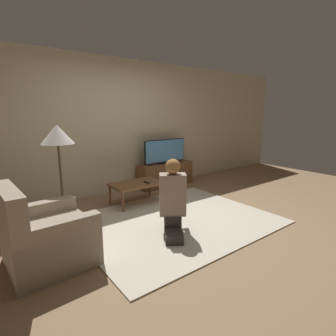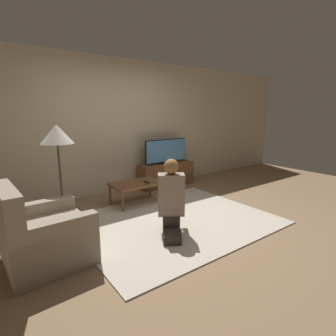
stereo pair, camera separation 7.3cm
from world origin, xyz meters
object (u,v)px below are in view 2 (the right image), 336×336
tv (166,151)px  person_kneeling (171,197)px  armchair (44,237)px  floor_lamp (57,140)px  coffee_table (137,185)px

tv → person_kneeling: size_ratio=1.04×
armchair → person_kneeling: size_ratio=0.89×
floor_lamp → armchair: bearing=-116.7°
coffee_table → armchair: (-1.73, -1.05, -0.05)m
floor_lamp → tv: bearing=19.7°
person_kneeling → tv: bearing=-90.0°
coffee_table → armchair: 2.03m
tv → coffee_table: bearing=-149.6°
armchair → person_kneeling: person_kneeling is taller
tv → armchair: (-2.81, -1.69, -0.47)m
floor_lamp → person_kneeling: bearing=-44.7°
coffee_table → armchair: armchair is taller
coffee_table → person_kneeling: size_ratio=0.91×
tv → coffee_table: (-1.08, -0.63, -0.42)m
coffee_table → armchair: size_ratio=1.01×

